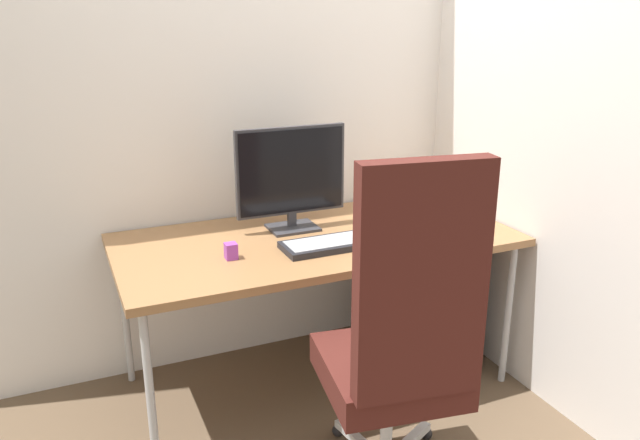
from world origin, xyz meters
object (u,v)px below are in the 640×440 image
at_px(office_chair, 402,341).
at_px(mouse, 417,228).
at_px(filing_cabinet, 422,304).
at_px(desk_clamp_accessory, 231,251).
at_px(monitor, 291,175).
at_px(pen_holder, 428,207).
at_px(keyboard, 334,243).
at_px(notebook, 466,234).

distance_m(office_chair, mouse, 0.84).
bearing_deg(filing_cabinet, office_chair, -127.14).
distance_m(mouse, desk_clamp_accessory, 0.83).
relative_size(monitor, pen_holder, 2.71).
bearing_deg(keyboard, notebook, -10.56).
xyz_separation_m(mouse, desk_clamp_accessory, (-0.83, 0.02, 0.02)).
bearing_deg(desk_clamp_accessory, pen_holder, 7.57).
bearing_deg(office_chair, monitor, 90.51).
relative_size(office_chair, mouse, 14.91).
height_order(office_chair, filing_cabinet, office_chair).
xyz_separation_m(office_chair, notebook, (0.64, 0.55, 0.09)).
height_order(monitor, pen_holder, monitor).
xyz_separation_m(monitor, mouse, (0.49, -0.26, -0.23)).
distance_m(filing_cabinet, mouse, 0.47).
bearing_deg(office_chair, mouse, 55.05).
bearing_deg(notebook, keyboard, -170.97).
distance_m(office_chair, monitor, 1.00).
distance_m(monitor, mouse, 0.60).
height_order(monitor, desk_clamp_accessory, monitor).
relative_size(office_chair, monitor, 2.50).
bearing_deg(filing_cabinet, keyboard, -165.97).
xyz_separation_m(keyboard, desk_clamp_accessory, (-0.42, 0.04, 0.02)).
relative_size(office_chair, notebook, 5.94).
relative_size(monitor, desk_clamp_accessory, 7.82).
height_order(filing_cabinet, notebook, notebook).
distance_m(filing_cabinet, notebook, 0.50).
bearing_deg(mouse, keyboard, -166.58).
bearing_deg(pen_holder, mouse, -135.23).
bearing_deg(keyboard, mouse, 3.34).
xyz_separation_m(keyboard, notebook, (0.57, -0.11, -0.00)).
height_order(pen_holder, notebook, pen_holder).
height_order(keyboard, mouse, mouse).
xyz_separation_m(pen_holder, desk_clamp_accessory, (-0.98, -0.13, -0.02)).
height_order(keyboard, desk_clamp_accessory, desk_clamp_accessory).
distance_m(filing_cabinet, pen_holder, 0.48).
distance_m(pen_holder, desk_clamp_accessory, 0.99).
xyz_separation_m(monitor, desk_clamp_accessory, (-0.35, -0.25, -0.21)).
distance_m(notebook, desk_clamp_accessory, 1.01).
relative_size(pen_holder, notebook, 0.88).
bearing_deg(desk_clamp_accessory, filing_cabinet, 5.61).
bearing_deg(mouse, notebook, -28.48).
bearing_deg(notebook, pen_holder, 113.21).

